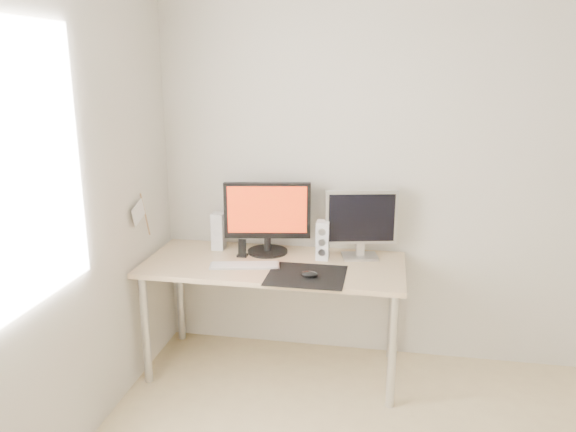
{
  "coord_description": "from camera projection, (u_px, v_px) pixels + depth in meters",
  "views": [
    {
      "loc": [
        -0.26,
        -1.82,
        1.91
      ],
      "look_at": [
        -0.86,
        1.46,
        1.01
      ],
      "focal_mm": 35.0,
      "sensor_mm": 36.0,
      "label": 1
    }
  ],
  "objects": [
    {
      "name": "second_monitor",
      "position": [
        361.0,
        221.0,
        3.49
      ],
      "size": [
        0.45,
        0.2,
        0.43
      ],
      "color": "#B7B7B9",
      "rests_on": "desk"
    },
    {
      "name": "phone_dock",
      "position": [
        242.0,
        251.0,
        3.57
      ],
      "size": [
        0.06,
        0.05,
        0.11
      ],
      "color": "black",
      "rests_on": "desk"
    },
    {
      "name": "keyboard",
      "position": [
        245.0,
        265.0,
        3.39
      ],
      "size": [
        0.44,
        0.21,
        0.02
      ],
      "color": "silver",
      "rests_on": "desk"
    },
    {
      "name": "wall_back",
      "position": [
        430.0,
        174.0,
        3.52
      ],
      "size": [
        3.5,
        0.0,
        3.5
      ],
      "primitive_type": "plane",
      "rotation": [
        1.57,
        0.0,
        0.0
      ],
      "color": "beige",
      "rests_on": "ground"
    },
    {
      "name": "desk",
      "position": [
        274.0,
        274.0,
        3.48
      ],
      "size": [
        1.6,
        0.7,
        0.73
      ],
      "color": "#D1B587",
      "rests_on": "ground"
    },
    {
      "name": "mousepad",
      "position": [
        306.0,
        275.0,
        3.25
      ],
      "size": [
        0.45,
        0.4,
        0.0
      ],
      "primitive_type": "cube",
      "color": "black",
      "rests_on": "desk"
    },
    {
      "name": "mouse",
      "position": [
        309.0,
        274.0,
        3.21
      ],
      "size": [
        0.1,
        0.06,
        0.04
      ],
      "primitive_type": "ellipsoid",
      "color": "black",
      "rests_on": "mousepad"
    },
    {
      "name": "speaker_right",
      "position": [
        323.0,
        240.0,
        3.49
      ],
      "size": [
        0.08,
        0.09,
        0.25
      ],
      "color": "white",
      "rests_on": "desk"
    },
    {
      "name": "speaker_left",
      "position": [
        218.0,
        231.0,
        3.69
      ],
      "size": [
        0.08,
        0.09,
        0.25
      ],
      "color": "silver",
      "rests_on": "desk"
    },
    {
      "name": "pennant",
      "position": [
        141.0,
        213.0,
        3.38
      ],
      "size": [
        0.01,
        0.23,
        0.29
      ],
      "color": "#A57F54",
      "rests_on": "wall_left"
    },
    {
      "name": "main_monitor",
      "position": [
        267.0,
        215.0,
        3.57
      ],
      "size": [
        0.55,
        0.3,
        0.47
      ],
      "color": "black",
      "rests_on": "desk"
    }
  ]
}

